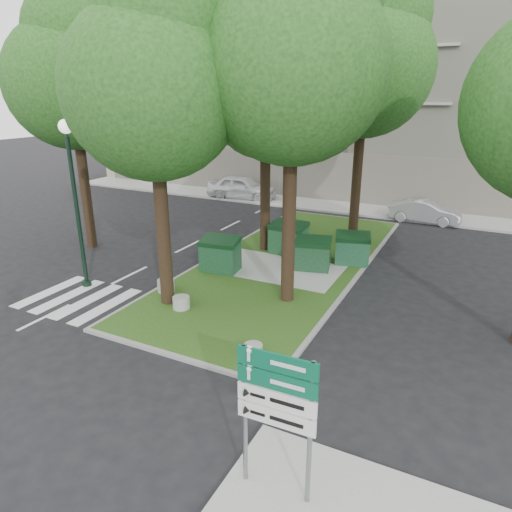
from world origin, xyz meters
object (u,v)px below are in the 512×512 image
Objects in this scene: tree_street_left at (73,70)px; dumpster_b at (288,238)px; directional_sign at (277,402)px; tree_median_far at (368,53)px; tree_median_near_right at (297,47)px; tree_median_mid at (268,87)px; dumpster_c at (313,254)px; bollard_right at (253,351)px; tree_median_near_left at (156,72)px; car_white at (242,187)px; car_silver at (425,211)px; dumpster_a at (220,254)px; bollard_left at (166,285)px; dumpster_d at (352,249)px; street_lamp at (74,186)px; litter_bin at (359,254)px; bollard_mid at (181,302)px.

dumpster_b is at bearing 18.27° from tree_street_left.
tree_median_far is at bearing 98.18° from directional_sign.
tree_median_near_right reaches higher than tree_median_mid.
dumpster_b is at bearing 127.23° from dumpster_c.
tree_street_left is at bearing 144.29° from directional_sign.
tree_median_near_right is 8.59m from bollard_right.
tree_street_left is at bearing -158.20° from tree_median_mid.
tree_median_near_left is 17.71m from car_white.
dumpster_a is at bearing 154.21° from car_silver.
dumpster_c is 6.92m from bollard_right.
tree_median_mid is (-3.00, 4.50, -1.01)m from tree_median_near_right.
tree_median_near_left is 2.77× the size of car_silver.
bollard_left is 9.44m from directional_sign.
street_lamp is (-8.21, -6.46, 3.01)m from dumpster_d.
dumpster_d is 7.70m from bollard_left.
dumpster_c is at bearing 8.64° from tree_street_left.
street_lamp is at bearing 180.00° from car_white.
tree_median_far reaches higher than tree_street_left.
dumpster_d is 0.53m from litter_bin.
dumpster_c reaches higher than dumpster_d.
dumpster_b is at bearing 153.99° from car_silver.
bollard_right is at bearing -12.47° from street_lamp.
tree_median_mid is 9.48m from bollard_mid.
litter_bin is at bearing 76.89° from tree_median_near_right.
car_white is at bearing 108.36° from bollard_left.
directional_sign is at bearing -33.92° from tree_street_left.
tree_median_near_left is 18.98× the size of bollard_mid.
tree_median_near_left is at bearing -136.25° from dumpster_c.
tree_median_far reaches higher than litter_bin.
bollard_right is (11.02, -5.30, -7.35)m from tree_street_left.
tree_median_near_left is 8.28m from bollard_right.
tree_median_mid is 8.11m from tree_street_left.
tree_median_far reaches higher than car_silver.
tree_median_far reaches higher than bollard_right.
bollard_mid is 0.12× the size of car_white.
dumpster_c is at bearing 48.69° from bollard_left.
dumpster_c is (-0.51, -4.45, -7.58)m from tree_median_far.
car_white is at bearing 124.07° from tree_median_near_right.
tree_median_far is at bearing 69.49° from dumpster_c.
dumpster_a is at bearing 90.18° from tree_median_near_left.
dumpster_d is (2.82, 0.05, -0.06)m from dumpster_b.
dumpster_d is (1.22, 1.34, -0.00)m from dumpster_c.
car_silver is (9.97, 14.88, -3.12)m from street_lamp.
dumpster_d is 3.14× the size of bollard_right.
tree_street_left is 2.89× the size of car_silver.
dumpster_a is 2.89× the size of bollard_mid.
dumpster_c is (3.20, 1.79, -0.04)m from dumpster_a.
tree_median_far reaches higher than tree_median_mid.
bollard_left is 1.19× the size of bollard_right.
car_silver is at bearing 64.20° from bollard_left.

